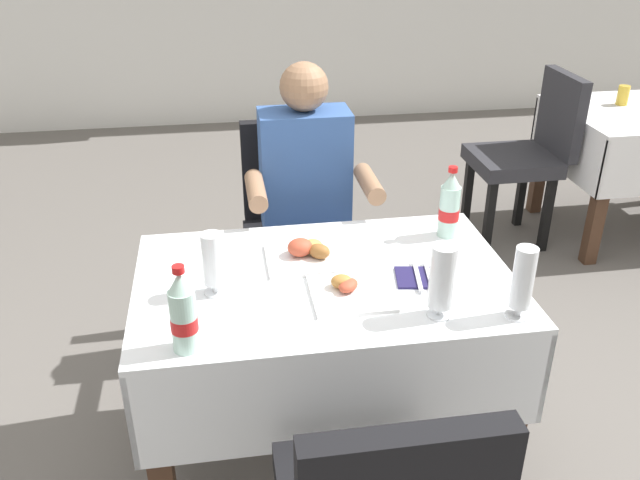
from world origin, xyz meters
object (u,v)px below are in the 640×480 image
at_px(beer_glass_middle, 213,264).
at_px(plate_near_camera, 349,290).
at_px(beer_glass_right, 442,279).
at_px(napkin_cutlery_set, 423,277).
at_px(beer_glass_left, 522,283).
at_px(background_chair_left, 529,149).
at_px(plate_far_diner, 305,253).
at_px(main_dining_table, 325,323).
at_px(seated_diner_far, 307,201).
at_px(cola_bottle_secondary, 183,314).
at_px(background_table_tumbler, 623,95).
at_px(cola_bottle_primary, 449,206).
at_px(chair_far_diner_seat, 295,225).

bearing_deg(beer_glass_middle, plate_near_camera, -9.97).
xyz_separation_m(beer_glass_right, napkin_cutlery_set, (0.02, 0.21, -0.12)).
distance_m(beer_glass_left, background_chair_left, 2.06).
distance_m(plate_near_camera, plate_far_diner, 0.26).
bearing_deg(napkin_cutlery_set, main_dining_table, 168.86).
xyz_separation_m(plate_far_diner, beer_glass_middle, (-0.30, -0.17, 0.08)).
distance_m(seated_diner_far, plate_far_diner, 0.55).
height_order(main_dining_table, cola_bottle_secondary, cola_bottle_secondary).
xyz_separation_m(plate_far_diner, beer_glass_right, (0.33, -0.39, 0.10)).
bearing_deg(background_chair_left, background_table_tumbler, 11.47).
distance_m(plate_near_camera, beer_glass_middle, 0.41).
xyz_separation_m(seated_diner_far, beer_glass_middle, (-0.38, -0.71, 0.14)).
xyz_separation_m(plate_near_camera, background_chair_left, (1.35, 1.64, -0.21)).
bearing_deg(beer_glass_left, cola_bottle_primary, 93.69).
distance_m(beer_glass_left, cola_bottle_secondary, 0.93).
bearing_deg(background_table_tumbler, cola_bottle_secondary, -141.05).
distance_m(chair_far_diner_seat, beer_glass_middle, 0.94).
height_order(beer_glass_right, background_table_tumbler, beer_glass_right).
distance_m(plate_near_camera, napkin_cutlery_set, 0.25).
bearing_deg(beer_glass_middle, beer_glass_right, -19.56).
height_order(beer_glass_right, background_chair_left, beer_glass_right).
height_order(plate_near_camera, background_chair_left, background_chair_left).
height_order(chair_far_diner_seat, beer_glass_left, chair_far_diner_seat).
height_order(beer_glass_middle, background_table_tumbler, beer_glass_middle).
distance_m(beer_glass_middle, cola_bottle_primary, 0.86).
xyz_separation_m(plate_far_diner, napkin_cutlery_set, (0.35, -0.18, -0.02)).
bearing_deg(cola_bottle_primary, main_dining_table, -155.23).
xyz_separation_m(plate_far_diner, cola_bottle_primary, (0.52, 0.09, 0.09)).
distance_m(main_dining_table, chair_far_diner_seat, 0.78).
xyz_separation_m(seated_diner_far, plate_near_camera, (0.02, -0.78, 0.05)).
xyz_separation_m(napkin_cutlery_set, background_table_tumbler, (1.69, 1.70, 0.05)).
xyz_separation_m(cola_bottle_secondary, napkin_cutlery_set, (0.73, 0.25, -0.10)).
distance_m(beer_glass_right, background_table_tumbler, 2.56).
bearing_deg(cola_bottle_primary, chair_far_diner_seat, 130.27).
xyz_separation_m(beer_glass_left, background_chair_left, (0.90, 1.83, -0.30)).
distance_m(plate_far_diner, background_table_tumbler, 2.54).
bearing_deg(background_table_tumbler, beer_glass_middle, -144.21).
relative_size(seated_diner_far, beer_glass_left, 5.70).
relative_size(seated_diner_far, beer_glass_right, 5.61).
bearing_deg(background_table_tumbler, beer_glass_right, -131.80).
relative_size(seated_diner_far, cola_bottle_secondary, 4.99).
xyz_separation_m(chair_far_diner_seat, background_chair_left, (1.41, 0.75, 0.00)).
xyz_separation_m(chair_far_diner_seat, seated_diner_far, (0.04, -0.11, 0.16)).
relative_size(beer_glass_middle, cola_bottle_secondary, 0.79).
bearing_deg(plate_far_diner, seated_diner_far, 81.25).
bearing_deg(napkin_cutlery_set, beer_glass_left, -50.14).
xyz_separation_m(main_dining_table, beer_glass_right, (0.29, -0.27, 0.30)).
xyz_separation_m(beer_glass_right, cola_bottle_primary, (0.19, 0.48, -0.01)).
relative_size(napkin_cutlery_set, background_chair_left, 0.20).
distance_m(beer_glass_left, background_table_tumbler, 2.45).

